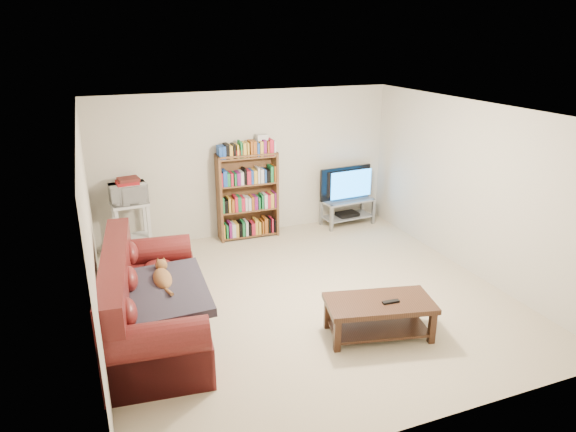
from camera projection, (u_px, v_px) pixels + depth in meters
name	position (u px, v px, depth m)	size (l,w,h in m)	color
floor	(306.00, 297.00, 6.70)	(5.00, 5.00, 0.00)	beige
ceiling	(309.00, 111.00, 5.89)	(5.00, 5.00, 0.00)	white
wall_back	(248.00, 164.00, 8.49)	(5.00, 5.00, 0.00)	beige
wall_front	(431.00, 305.00, 4.10)	(5.00, 5.00, 0.00)	beige
wall_left	(91.00, 238.00, 5.44)	(5.00, 5.00, 0.00)	beige
wall_right	(472.00, 189.00, 7.15)	(5.00, 5.00, 0.00)	beige
sofa	(147.00, 307.00, 5.76)	(1.28, 2.48, 1.02)	#5E1918
blanket	(164.00, 292.00, 5.58)	(0.92, 1.19, 0.10)	#312C38
cat	(163.00, 279.00, 5.76)	(0.26, 0.65, 0.20)	brown
coffee_table	(379.00, 311.00, 5.75)	(1.30, 0.84, 0.43)	#351E12
remote	(391.00, 302.00, 5.67)	(0.20, 0.05, 0.02)	black
tv_stand	(347.00, 207.00, 9.13)	(0.96, 0.49, 0.46)	#999EA3
television	(348.00, 184.00, 8.98)	(1.00, 0.13, 0.58)	black
dvd_player	(347.00, 214.00, 9.17)	(0.37, 0.26, 0.06)	black
bookshelf	(248.00, 195.00, 8.44)	(1.00, 0.33, 1.43)	brown
shelf_clutter	(252.00, 146.00, 8.22)	(0.73, 0.23, 0.28)	silver
microwave_stand	(132.00, 222.00, 7.76)	(0.57, 0.44, 0.86)	silver
microwave	(128.00, 193.00, 7.61)	(0.53, 0.36, 0.29)	silver
game_boxes	(127.00, 182.00, 7.55)	(0.31, 0.27, 0.05)	maroon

